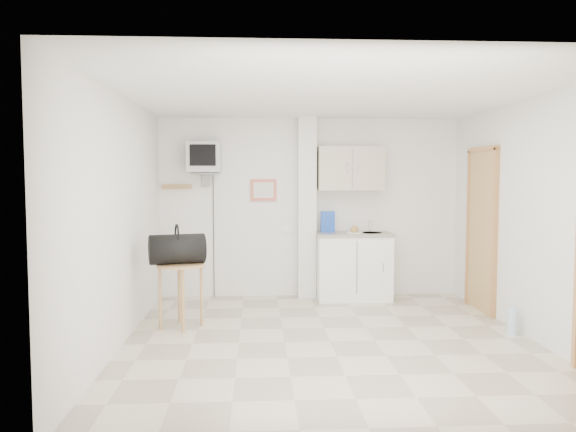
{
  "coord_description": "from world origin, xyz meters",
  "views": [
    {
      "loc": [
        -0.75,
        -5.62,
        1.69
      ],
      "look_at": [
        -0.4,
        0.6,
        1.25
      ],
      "focal_mm": 35.0,
      "sensor_mm": 36.0,
      "label": 1
    }
  ],
  "objects": [
    {
      "name": "kitchenette",
      "position": [
        0.57,
        2.0,
        0.8
      ],
      "size": [
        1.03,
        0.58,
        2.1
      ],
      "color": "white",
      "rests_on": "ground"
    },
    {
      "name": "crt_television",
      "position": [
        -1.45,
        2.02,
        1.94
      ],
      "size": [
        0.44,
        0.45,
        2.15
      ],
      "color": "slate",
      "rests_on": "ground"
    },
    {
      "name": "water_bottle",
      "position": [
        1.98,
        0.14,
        0.14
      ],
      "size": [
        0.1,
        0.1,
        0.31
      ],
      "color": "#B0D5E9",
      "rests_on": "ground"
    },
    {
      "name": "duffel_bag",
      "position": [
        -1.63,
        0.6,
        0.89
      ],
      "size": [
        0.67,
        0.48,
        0.44
      ],
      "rotation": [
        0.0,
        0.0,
        0.28
      ],
      "color": "black",
      "rests_on": "round_table"
    },
    {
      "name": "round_table",
      "position": [
        -1.59,
        0.62,
        0.6
      ],
      "size": [
        0.53,
        0.53,
        0.72
      ],
      "rotation": [
        0.0,
        0.0,
        0.22
      ],
      "color": "#AF7C4B",
      "rests_on": "ground"
    },
    {
      "name": "ground",
      "position": [
        0.0,
        0.0,
        0.0
      ],
      "size": [
        4.5,
        4.5,
        0.0
      ],
      "primitive_type": "plane",
      "color": "beige",
      "rests_on": "ground"
    },
    {
      "name": "room_envelope",
      "position": [
        0.24,
        0.09,
        1.54
      ],
      "size": [
        4.24,
        4.54,
        2.55
      ],
      "color": "white",
      "rests_on": "ground"
    }
  ]
}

